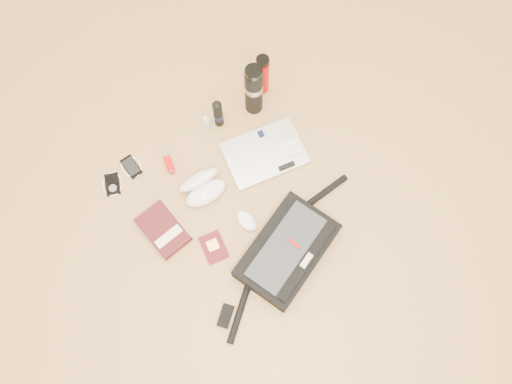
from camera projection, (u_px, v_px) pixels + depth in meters
ground at (259, 213)px, 2.09m from camera, size 4.00×4.00×0.00m
messenger_bag at (287, 252)px, 1.99m from camera, size 0.80×0.37×0.12m
laptop at (265, 154)px, 2.17m from camera, size 0.38×0.30×0.03m
book at (163, 230)px, 2.05m from camera, size 0.16×0.22×0.04m
passport at (214, 247)px, 2.04m from camera, size 0.11×0.14×0.01m
mouse at (247, 221)px, 2.06m from camera, size 0.07×0.11×0.03m
sunglasses_case at (202, 187)px, 2.09m from camera, size 0.20×0.17×0.11m
ipod at (112, 184)px, 2.13m from camera, size 0.11×0.11×0.01m
phone at (131, 167)px, 2.15m from camera, size 0.08×0.10×0.01m
inhaler at (169, 163)px, 2.15m from camera, size 0.05×0.11×0.03m
spray_bottle at (207, 123)px, 2.18m from camera, size 0.03×0.03×0.10m
aerosol_can at (218, 114)px, 2.14m from camera, size 0.04×0.04×0.17m
thermos_black at (254, 90)px, 2.11m from camera, size 0.10×0.10×0.30m
thermos_red at (262, 75)px, 2.17m from camera, size 0.08×0.08×0.23m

